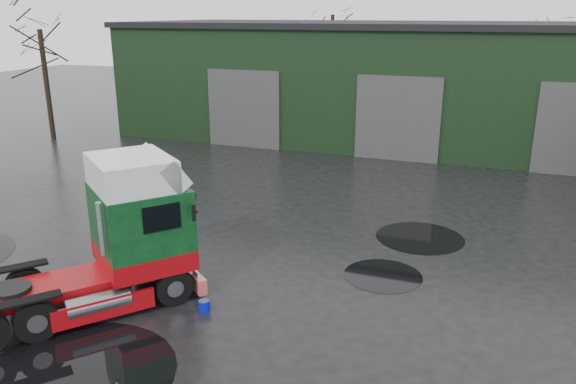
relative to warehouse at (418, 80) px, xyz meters
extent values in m
plane|color=black|center=(-2.00, -20.00, -3.16)|extent=(100.00, 100.00, 0.00)
cube|color=black|center=(0.00, 0.00, -0.16)|extent=(32.00, 12.00, 6.00)
cube|color=black|center=(0.00, 0.00, 2.99)|extent=(32.40, 12.40, 0.30)
cylinder|color=#0810BB|center=(-1.64, -22.04, -3.02)|extent=(0.34, 0.34, 0.27)
cylinder|color=black|center=(-2.78, -25.17, -3.15)|extent=(3.94, 3.94, 0.01)
cylinder|color=black|center=(1.98, -18.67, -3.15)|extent=(2.13, 2.13, 0.01)
cylinder|color=black|center=(2.53, -15.59, -3.15)|extent=(2.77, 2.77, 0.01)
camera|label=1|loc=(4.44, -32.47, 3.65)|focal=35.00mm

